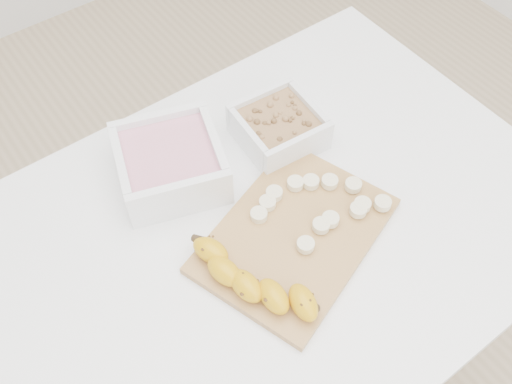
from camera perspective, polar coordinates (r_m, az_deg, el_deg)
ground at (r=1.62m, az=0.66°, el=-17.58°), size 3.50×3.50×0.00m
table at (r=1.02m, az=1.00°, el=-6.20°), size 1.00×0.70×0.75m
bowl_yogurt at (r=0.97m, az=-8.57°, el=2.94°), size 0.22×0.22×0.08m
bowl_granola at (r=1.03m, az=2.28°, el=6.54°), size 0.15×0.15×0.06m
cutting_board at (r=0.92m, az=3.88°, el=-4.33°), size 0.37×0.31×0.01m
banana at (r=0.85m, az=-0.01°, el=-8.91°), size 0.09×0.22×0.04m
banana_slices at (r=0.94m, az=6.34°, el=-1.15°), size 0.20×0.15×0.02m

